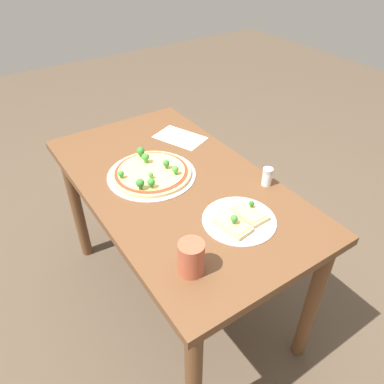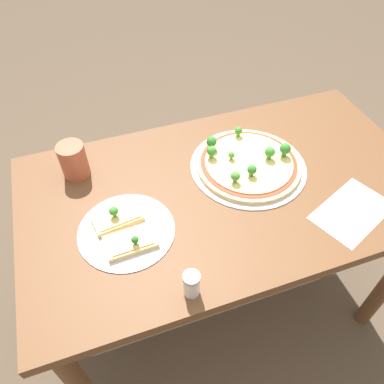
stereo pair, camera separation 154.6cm
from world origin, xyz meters
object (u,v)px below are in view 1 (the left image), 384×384
Objects in this scene: pizza_tray_whole at (151,172)px; pizza_tray_slice at (240,219)px; dining_table at (177,202)px; condiment_shaker at (267,177)px; drinking_cup at (191,258)px.

pizza_tray_whole is 0.46m from pizza_tray_slice.
condiment_shaker reaches higher than dining_table.
pizza_tray_whole reaches higher than dining_table.
pizza_tray_slice is 2.35× the size of drinking_cup.
pizza_tray_whole is at bearing 48.47° from condiment_shaker.
drinking_cup reaches higher than condiment_shaker.
drinking_cup reaches higher than dining_table.
pizza_tray_whole is (0.10, 0.06, 0.12)m from dining_table.
pizza_tray_whole is 1.39× the size of pizza_tray_slice.
drinking_cup is (-0.53, 0.15, 0.04)m from pizza_tray_whole.
pizza_tray_whole is 3.26× the size of drinking_cup.
pizza_tray_whole is 4.88× the size of condiment_shaker.
pizza_tray_slice reaches higher than dining_table.
pizza_tray_slice is (-0.44, -0.13, -0.00)m from pizza_tray_whole.
dining_table is 16.44× the size of condiment_shaker.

